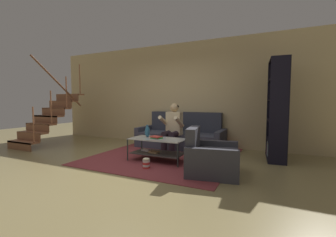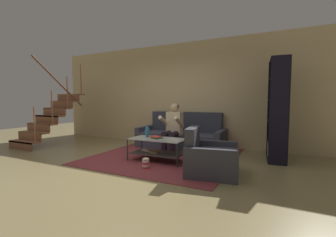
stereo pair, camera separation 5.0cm
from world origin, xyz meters
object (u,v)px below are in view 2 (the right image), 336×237
bookshelf (280,117)px  popcorn_tub (146,163)px  person_seated_center (173,126)px  coffee_table (157,146)px  armchair (210,159)px  couch (181,137)px  book_stack (156,137)px  vase (147,131)px

bookshelf → popcorn_tub: 2.96m
person_seated_center → coffee_table: 1.01m
bookshelf → armchair: (-1.05, -1.58, -0.65)m
coffee_table → popcorn_tub: size_ratio=5.73×
armchair → popcorn_tub: 1.18m
couch → armchair: (1.30, -1.85, -0.03)m
book_stack → popcorn_tub: size_ratio=1.28×
vase → armchair: armchair is taller
vase → book_stack: (0.26, -0.06, -0.10)m
bookshelf → popcorn_tub: size_ratio=10.39×
coffee_table → book_stack: (-0.02, 0.00, 0.18)m
vase → bookshelf: bookshelf is taller
couch → person_seated_center: person_seated_center is taller
person_seated_center → popcorn_tub: 1.62m
armchair → person_seated_center: bearing=135.0°
vase → person_seated_center: bearing=77.3°
vase → bookshelf: size_ratio=0.13×
vase → armchair: (1.50, -0.41, -0.33)m
couch → vase: bearing=-97.9°
book_stack → bookshelf: bearing=28.1°
popcorn_tub → bookshelf: bearing=39.3°
couch → popcorn_tub: 2.09m
coffee_table → couch: bearing=93.0°
vase → popcorn_tub: (0.35, -0.64, -0.49)m
book_stack → popcorn_tub: 0.71m
couch → coffee_table: couch is taller
person_seated_center → coffee_table: size_ratio=1.02×
coffee_table → vase: size_ratio=4.41×
person_seated_center → armchair: 1.87m
bookshelf → armchair: size_ratio=2.09×
armchair → popcorn_tub: bearing=-168.8°
popcorn_tub → couch: bearing=94.2°
book_stack → bookshelf: bookshelf is taller
couch → armchair: size_ratio=2.30×
bookshelf → popcorn_tub: bearing=-140.7°
armchair → coffee_table: bearing=164.0°
couch → coffee_table: (0.08, -1.50, 0.02)m
coffee_table → bookshelf: size_ratio=0.55×
coffee_table → bookshelf: (2.27, 1.23, 0.60)m
book_stack → bookshelf: size_ratio=0.12×
armchair → popcorn_tub: (-1.14, -0.23, -0.16)m
coffee_table → vase: vase is taller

